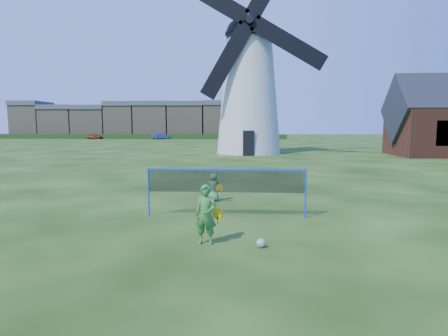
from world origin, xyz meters
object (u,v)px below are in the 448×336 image
car_left (94,136)px  car_right (161,136)px  windmill (249,86)px  player_girl (206,215)px  play_ball (261,243)px  badminton_net (226,182)px  player_boy (214,187)px

car_left → car_right: bearing=-89.2°
windmill → player_girl: bearing=-92.1°
windmill → car_right: 42.97m
play_ball → car_right: size_ratio=0.06×
play_ball → windmill: bearing=90.5°
windmill → car_left: (-32.33, 37.90, -6.36)m
badminton_net → player_boy: size_ratio=4.63×
windmill → car_left: size_ratio=6.20×
car_right → player_boy: bearing=172.0°
player_girl → car_right: size_ratio=0.39×
play_ball → player_boy: bearing=106.7°
windmill → car_right: bearing=115.3°
badminton_net → player_boy: badminton_net is taller
car_left → badminton_net: bearing=-155.5°
play_ball → car_right: (-18.40, 68.54, 0.52)m
badminton_net → car_right: 67.87m
player_boy → car_left: size_ratio=0.34×
play_ball → car_left: bearing=115.6°
badminton_net → play_ball: bearing=-71.0°
player_boy → car_right: (-16.78, 63.15, 0.08)m
player_girl → player_boy: (-0.27, 5.21, -0.20)m
car_right → play_ball: bearing=172.2°
car_left → play_ball: bearing=-155.8°
windmill → player_girl: size_ratio=13.56×
badminton_net → play_ball: size_ratio=22.95×
badminton_net → car_left: badminton_net is taller
player_boy → car_left: bearing=-64.8°
windmill → car_right: windmill is taller
badminton_net → player_girl: badminton_net is taller
player_boy → play_ball: size_ratio=4.95×
windmill → play_ball: (0.26, -30.10, -6.80)m
car_right → windmill: bearing=-177.6°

